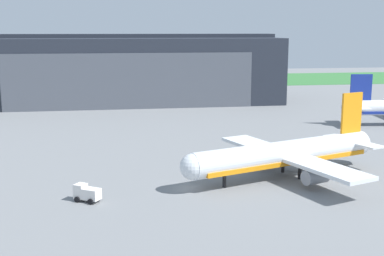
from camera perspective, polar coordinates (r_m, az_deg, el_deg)
ground_plane at (r=75.38m, az=-0.39°, el=-6.81°), size 440.00×440.00×0.00m
grass_field_strip at (r=231.44m, az=-6.22°, el=5.25°), size 440.00×56.00×0.08m
maintenance_hangar at (r=166.42m, az=-7.17°, el=6.55°), size 95.20×35.35×21.58m
airliner_near_left at (r=81.56m, az=10.34°, el=-2.94°), size 34.70×31.35×12.62m
pushback_tractor at (r=71.09m, az=-11.72°, el=-7.14°), size 3.90×3.33×2.35m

